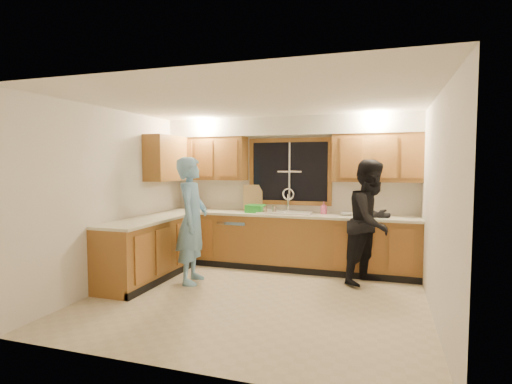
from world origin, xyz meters
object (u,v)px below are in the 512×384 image
(dish_crate, at_px, (255,209))
(soap_bottle, at_px, (324,208))
(bowl, at_px, (346,214))
(dishwasher, at_px, (237,241))
(man, at_px, (192,220))
(sink, at_px, (285,216))
(woman, at_px, (371,222))
(knife_block, at_px, (195,202))
(stove, at_px, (125,258))

(dish_crate, bearing_deg, soap_bottle, 7.98)
(dish_crate, xyz_separation_m, bowl, (1.49, 0.06, -0.04))
(dishwasher, xyz_separation_m, man, (-0.25, -1.18, 0.51))
(man, relative_size, bowl, 9.10)
(dish_crate, relative_size, soap_bottle, 1.38)
(sink, distance_m, woman, 1.45)
(knife_block, xyz_separation_m, bowl, (2.69, -0.12, -0.09))
(soap_bottle, relative_size, bowl, 1.00)
(knife_block, height_order, dish_crate, knife_block)
(man, xyz_separation_m, woman, (2.48, 0.74, -0.02))
(stove, distance_m, woman, 3.49)
(stove, bearing_deg, bowl, 33.08)
(dishwasher, height_order, stove, stove)
(dishwasher, distance_m, man, 1.31)
(soap_bottle, bearing_deg, dishwasher, -176.04)
(stove, relative_size, woman, 0.50)
(woman, distance_m, bowl, 0.60)
(stove, xyz_separation_m, knife_block, (0.09, 1.94, 0.59))
(sink, bearing_deg, knife_block, 176.10)
(knife_block, relative_size, bowl, 1.18)
(woman, bearing_deg, bowl, 71.55)
(sink, height_order, knife_block, sink)
(man, height_order, soap_bottle, man)
(sink, height_order, dish_crate, sink)
(sink, bearing_deg, woman, -18.42)
(dish_crate, bearing_deg, dishwasher, 170.94)
(knife_block, bearing_deg, man, -80.54)
(knife_block, bearing_deg, dishwasher, -23.96)
(stove, relative_size, bowl, 4.48)
(dishwasher, height_order, knife_block, knife_block)
(woman, bearing_deg, man, 137.15)
(sink, relative_size, dish_crate, 3.08)
(dishwasher, height_order, woman, woman)
(man, relative_size, dish_crate, 6.56)
(dish_crate, bearing_deg, woman, -11.69)
(man, relative_size, woman, 1.02)
(sink, distance_m, man, 1.63)
(dishwasher, bearing_deg, man, -102.06)
(sink, distance_m, dish_crate, 0.52)
(soap_bottle, height_order, bowl, soap_bottle)
(dishwasher, bearing_deg, stove, -117.69)
(dishwasher, bearing_deg, bowl, 0.21)
(dish_crate, relative_size, bowl, 1.39)
(sink, bearing_deg, soap_bottle, 8.01)
(dishwasher, relative_size, soap_bottle, 4.06)
(sink, relative_size, bowl, 4.28)
(dishwasher, xyz_separation_m, stove, (-0.95, -1.81, 0.04))
(woman, relative_size, dish_crate, 6.43)
(woman, xyz_separation_m, knife_block, (-3.09, 0.58, 0.14))
(sink, distance_m, dishwasher, 0.96)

